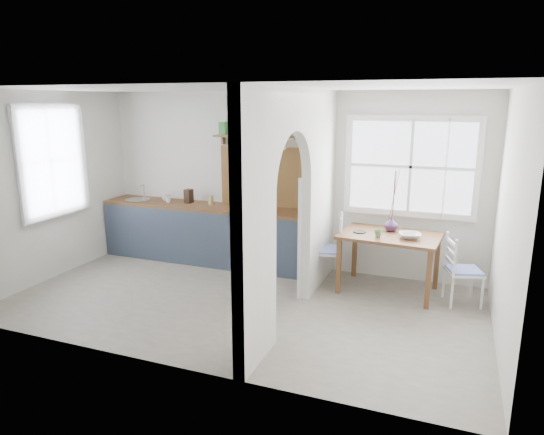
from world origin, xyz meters
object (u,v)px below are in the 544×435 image
(chair_right, at_px, (464,270))
(kettle, at_px, (307,207))
(dining_table, at_px, (388,263))
(vase, at_px, (391,224))
(chair_left, at_px, (325,249))

(chair_right, relative_size, kettle, 3.59)
(dining_table, xyz_separation_m, vase, (-0.01, 0.17, 0.49))
(chair_right, distance_m, vase, 1.06)
(dining_table, distance_m, chair_right, 0.93)
(chair_right, bearing_deg, dining_table, 68.14)
(kettle, bearing_deg, chair_left, -20.51)
(chair_left, height_order, kettle, kettle)
(chair_left, relative_size, vase, 5.05)
(chair_left, distance_m, chair_right, 1.78)
(dining_table, height_order, chair_right, chair_right)
(chair_left, distance_m, kettle, 0.64)
(chair_right, xyz_separation_m, vase, (-0.94, 0.25, 0.44))
(dining_table, relative_size, chair_right, 1.43)
(chair_right, distance_m, kettle, 2.19)
(chair_right, bearing_deg, vase, 57.94)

